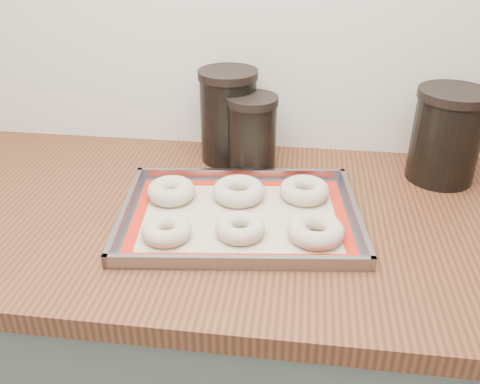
# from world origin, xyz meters

# --- Properties ---
(cabinet) EXTENTS (3.00, 0.65, 0.86)m
(cabinet) POSITION_xyz_m (0.00, 1.68, 0.43)
(cabinet) COLOR #5D695C
(cabinet) RESTS_ON floor
(countertop) EXTENTS (3.06, 0.68, 0.04)m
(countertop) POSITION_xyz_m (0.00, 1.68, 0.88)
(countertop) COLOR brown
(countertop) RESTS_ON cabinet
(baking_tray) EXTENTS (0.50, 0.38, 0.03)m
(baking_tray) POSITION_xyz_m (-0.20, 1.65, 0.91)
(baking_tray) COLOR gray
(baking_tray) RESTS_ON countertop
(baking_mat) EXTENTS (0.45, 0.34, 0.00)m
(baking_mat) POSITION_xyz_m (-0.20, 1.65, 0.90)
(baking_mat) COLOR #C6B793
(baking_mat) RESTS_ON baking_tray
(bagel_front_left) EXTENTS (0.12, 0.12, 0.03)m
(bagel_front_left) POSITION_xyz_m (-0.33, 1.56, 0.92)
(bagel_front_left) COLOR beige
(bagel_front_left) RESTS_ON baking_mat
(bagel_front_mid) EXTENTS (0.10, 0.10, 0.03)m
(bagel_front_mid) POSITION_xyz_m (-0.19, 1.58, 0.92)
(bagel_front_mid) COLOR beige
(bagel_front_mid) RESTS_ON baking_mat
(bagel_front_right) EXTENTS (0.12, 0.12, 0.03)m
(bagel_front_right) POSITION_xyz_m (-0.06, 1.59, 0.92)
(bagel_front_right) COLOR beige
(bagel_front_right) RESTS_ON baking_mat
(bagel_back_left) EXTENTS (0.11, 0.11, 0.04)m
(bagel_back_left) POSITION_xyz_m (-0.35, 1.70, 0.92)
(bagel_back_left) COLOR beige
(bagel_back_left) RESTS_ON baking_mat
(bagel_back_mid) EXTENTS (0.14, 0.14, 0.04)m
(bagel_back_mid) POSITION_xyz_m (-0.22, 1.72, 0.92)
(bagel_back_mid) COLOR beige
(bagel_back_mid) RESTS_ON baking_mat
(bagel_back_right) EXTENTS (0.12, 0.12, 0.03)m
(bagel_back_right) POSITION_xyz_m (-0.08, 1.74, 0.92)
(bagel_back_right) COLOR beige
(bagel_back_right) RESTS_ON baking_mat
(canister_left) EXTENTS (0.14, 0.14, 0.22)m
(canister_left) POSITION_xyz_m (-0.27, 1.91, 1.01)
(canister_left) COLOR black
(canister_left) RESTS_ON countertop
(canister_mid) EXTENTS (0.11, 0.11, 0.18)m
(canister_mid) POSITION_xyz_m (-0.21, 1.86, 0.99)
(canister_mid) COLOR black
(canister_mid) RESTS_ON countertop
(canister_right) EXTENTS (0.15, 0.15, 0.20)m
(canister_right) POSITION_xyz_m (0.22, 1.88, 1.00)
(canister_right) COLOR black
(canister_right) RESTS_ON countertop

